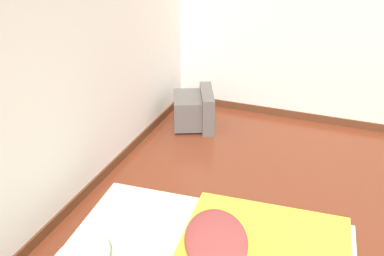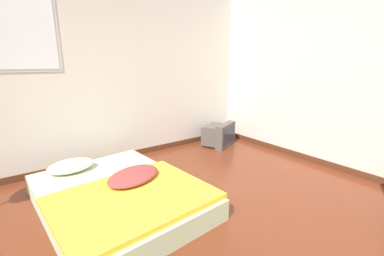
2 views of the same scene
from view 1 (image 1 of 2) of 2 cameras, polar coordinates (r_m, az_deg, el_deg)
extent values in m
cube|color=silver|center=(2.89, -24.03, 6.25)|extent=(8.02, 0.06, 2.60)
cube|color=#562D19|center=(3.48, -19.56, -13.43)|extent=(8.02, 0.02, 0.09)
ellipsoid|color=#993D38|center=(2.88, 3.24, -14.60)|extent=(0.73, 0.61, 0.11)
cube|color=#56514C|center=(4.82, -0.60, 2.40)|extent=(0.56, 0.47, 0.34)
cube|color=#56514C|center=(4.82, 1.97, 2.62)|extent=(0.59, 0.35, 0.42)
cube|color=#283342|center=(4.82, 2.78, 2.75)|extent=(0.44, 0.20, 0.30)
camera|label=2|loc=(2.20, 71.86, -13.11)|focal=24.00mm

